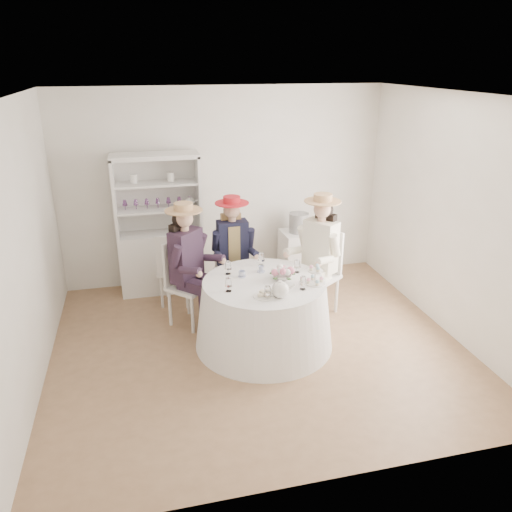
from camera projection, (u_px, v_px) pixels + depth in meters
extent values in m
plane|color=#866343|center=(258.00, 345.00, 5.63)|extent=(4.50, 4.50, 0.00)
plane|color=white|center=(259.00, 95.00, 4.63)|extent=(4.50, 4.50, 0.00)
plane|color=silver|center=(224.00, 187.00, 6.94)|extent=(4.50, 0.00, 4.50)
plane|color=silver|center=(329.00, 327.00, 3.32)|extent=(4.50, 0.00, 4.50)
plane|color=silver|center=(24.00, 251.00, 4.64)|extent=(0.00, 4.50, 4.50)
plane|color=silver|center=(452.00, 217.00, 5.62)|extent=(0.00, 4.50, 4.50)
cone|color=white|center=(264.00, 314.00, 5.54)|extent=(1.54, 1.54, 0.75)
cylinder|color=white|center=(264.00, 282.00, 5.40)|extent=(1.34, 1.34, 0.02)
cube|color=silver|center=(162.00, 261.00, 6.85)|extent=(1.14, 0.48, 0.84)
cube|color=silver|center=(156.00, 192.00, 6.68)|extent=(1.12, 0.10, 1.03)
cube|color=silver|center=(154.00, 156.00, 6.32)|extent=(1.14, 0.48, 0.06)
cube|color=silver|center=(114.00, 198.00, 6.39)|extent=(0.06, 0.42, 1.03)
cube|color=silver|center=(198.00, 193.00, 6.63)|extent=(0.06, 0.42, 1.03)
cube|color=silver|center=(158.00, 209.00, 6.58)|extent=(1.06, 0.43, 0.03)
cube|color=silver|center=(156.00, 183.00, 6.45)|extent=(1.06, 0.43, 0.03)
sphere|color=white|center=(190.00, 202.00, 6.64)|extent=(0.13, 0.13, 0.13)
cube|color=silver|center=(298.00, 256.00, 7.21)|extent=(0.49, 0.49, 0.72)
cylinder|color=black|center=(299.00, 223.00, 7.02)|extent=(0.32, 0.32, 0.27)
cube|color=silver|center=(189.00, 287.00, 5.94)|extent=(0.61, 0.61, 0.04)
cylinder|color=silver|center=(192.00, 315.00, 5.81)|extent=(0.04, 0.04, 0.47)
cylinder|color=silver|center=(210.00, 303.00, 6.08)|extent=(0.04, 0.04, 0.47)
cylinder|color=silver|center=(170.00, 308.00, 5.98)|extent=(0.04, 0.04, 0.47)
cylinder|color=silver|center=(188.00, 297.00, 6.25)|extent=(0.04, 0.04, 0.47)
cube|color=silver|center=(175.00, 261.00, 5.93)|extent=(0.31, 0.31, 0.54)
cube|color=black|center=(186.00, 256.00, 5.80)|extent=(0.43, 0.42, 0.62)
cube|color=black|center=(192.00, 286.00, 5.77)|extent=(0.36, 0.36, 0.13)
cylinder|color=black|center=(204.00, 314.00, 5.81)|extent=(0.11, 0.11, 0.49)
cylinder|color=black|center=(176.00, 256.00, 5.58)|extent=(0.20, 0.20, 0.30)
cube|color=black|center=(203.00, 280.00, 5.92)|extent=(0.36, 0.36, 0.13)
cylinder|color=black|center=(214.00, 307.00, 5.96)|extent=(0.11, 0.11, 0.49)
cylinder|color=black|center=(201.00, 245.00, 5.93)|extent=(0.20, 0.20, 0.30)
cylinder|color=#D8A889|center=(185.00, 229.00, 5.68)|extent=(0.10, 0.10, 0.09)
sphere|color=#D8A889|center=(184.00, 219.00, 5.63)|extent=(0.20, 0.20, 0.20)
sphere|color=black|center=(181.00, 219.00, 5.66)|extent=(0.20, 0.20, 0.20)
cube|color=black|center=(180.00, 240.00, 5.78)|extent=(0.24, 0.24, 0.41)
cylinder|color=tan|center=(184.00, 210.00, 5.60)|extent=(0.43, 0.43, 0.01)
cylinder|color=tan|center=(183.00, 207.00, 5.58)|extent=(0.21, 0.21, 0.09)
cube|color=silver|center=(233.00, 273.00, 6.37)|extent=(0.43, 0.43, 0.04)
cylinder|color=silver|center=(224.00, 297.00, 6.27)|extent=(0.04, 0.04, 0.46)
cylinder|color=silver|center=(249.00, 294.00, 6.35)|extent=(0.04, 0.04, 0.46)
cylinder|color=silver|center=(219.00, 286.00, 6.57)|extent=(0.04, 0.04, 0.46)
cylinder|color=silver|center=(243.00, 283.00, 6.65)|extent=(0.04, 0.04, 0.46)
cube|color=silver|center=(230.00, 247.00, 6.43)|extent=(0.40, 0.04, 0.52)
cube|color=black|center=(233.00, 244.00, 6.25)|extent=(0.38, 0.22, 0.60)
cube|color=tan|center=(233.00, 244.00, 6.25)|extent=(0.15, 0.23, 0.52)
cube|color=black|center=(228.00, 271.00, 6.20)|extent=(0.14, 0.36, 0.12)
cylinder|color=black|center=(231.00, 299.00, 6.19)|extent=(0.10, 0.10, 0.48)
cylinder|color=black|center=(216.00, 241.00, 6.13)|extent=(0.10, 0.18, 0.29)
cube|color=black|center=(243.00, 270.00, 6.25)|extent=(0.14, 0.36, 0.12)
cylinder|color=black|center=(246.00, 297.00, 6.23)|extent=(0.10, 0.10, 0.48)
cylinder|color=black|center=(250.00, 238.00, 6.23)|extent=(0.10, 0.18, 0.29)
cylinder|color=#D8A889|center=(232.00, 219.00, 6.13)|extent=(0.09, 0.09, 0.08)
sphere|color=#D8A889|center=(232.00, 210.00, 6.08)|extent=(0.20, 0.20, 0.20)
sphere|color=tan|center=(231.00, 211.00, 6.13)|extent=(0.20, 0.20, 0.20)
cube|color=tan|center=(231.00, 229.00, 6.25)|extent=(0.25, 0.09, 0.40)
cylinder|color=red|center=(232.00, 203.00, 6.05)|extent=(0.42, 0.42, 0.01)
cylinder|color=red|center=(232.00, 200.00, 6.03)|extent=(0.21, 0.21, 0.08)
cube|color=silver|center=(318.00, 277.00, 6.18)|extent=(0.61, 0.61, 0.04)
cylinder|color=silver|center=(297.00, 296.00, 6.26)|extent=(0.04, 0.04, 0.48)
cylinder|color=silver|center=(320.00, 304.00, 6.04)|extent=(0.04, 0.04, 0.48)
cylinder|color=silver|center=(314.00, 287.00, 6.50)|extent=(0.04, 0.04, 0.48)
cylinder|color=silver|center=(336.00, 295.00, 6.29)|extent=(0.04, 0.04, 0.48)
cube|color=silver|center=(328.00, 250.00, 6.21)|extent=(0.27, 0.36, 0.55)
cube|color=white|center=(320.00, 246.00, 6.05)|extent=(0.41, 0.45, 0.64)
cube|color=white|center=(305.00, 272.00, 6.12)|extent=(0.39, 0.33, 0.13)
cylinder|color=white|center=(297.00, 300.00, 6.13)|extent=(0.11, 0.11, 0.50)
cylinder|color=white|center=(303.00, 237.00, 6.13)|extent=(0.21, 0.19, 0.30)
cube|color=white|center=(319.00, 276.00, 6.00)|extent=(0.39, 0.33, 0.13)
cylinder|color=white|center=(310.00, 305.00, 6.01)|extent=(0.11, 0.11, 0.50)
cylinder|color=white|center=(335.00, 245.00, 5.85)|extent=(0.21, 0.19, 0.30)
cylinder|color=#D8A889|center=(322.00, 219.00, 5.92)|extent=(0.10, 0.10, 0.09)
sphere|color=#D8A889|center=(322.00, 209.00, 5.88)|extent=(0.21, 0.21, 0.21)
sphere|color=black|center=(325.00, 210.00, 5.92)|extent=(0.21, 0.21, 0.21)
cube|color=black|center=(325.00, 230.00, 6.04)|extent=(0.22, 0.27, 0.42)
cylinder|color=tan|center=(323.00, 201.00, 5.84)|extent=(0.44, 0.44, 0.01)
cylinder|color=tan|center=(323.00, 198.00, 5.82)|extent=(0.22, 0.22, 0.09)
cube|color=silver|center=(176.00, 270.00, 6.46)|extent=(0.50, 0.50, 0.04)
cylinder|color=silver|center=(191.00, 282.00, 6.70)|extent=(0.04, 0.04, 0.45)
cylinder|color=silver|center=(167.00, 281.00, 6.71)|extent=(0.04, 0.04, 0.45)
cylinder|color=silver|center=(187.00, 292.00, 6.39)|extent=(0.04, 0.04, 0.45)
cylinder|color=silver|center=(162.00, 292.00, 6.40)|extent=(0.04, 0.04, 0.45)
cube|color=silver|center=(172.00, 256.00, 6.19)|extent=(0.38, 0.13, 0.51)
imported|color=white|center=(242.00, 274.00, 5.50)|extent=(0.10, 0.10, 0.06)
imported|color=white|center=(261.00, 269.00, 5.63)|extent=(0.07, 0.07, 0.06)
imported|color=white|center=(281.00, 270.00, 5.58)|extent=(0.11, 0.11, 0.08)
imported|color=white|center=(282.00, 277.00, 5.44)|extent=(0.26, 0.26, 0.05)
sphere|color=pink|center=(288.00, 271.00, 5.42)|extent=(0.07, 0.07, 0.07)
sphere|color=white|center=(286.00, 270.00, 5.45)|extent=(0.07, 0.07, 0.07)
sphere|color=pink|center=(283.00, 269.00, 5.47)|extent=(0.07, 0.07, 0.07)
sphere|color=white|center=(280.00, 269.00, 5.46)|extent=(0.07, 0.07, 0.07)
sphere|color=pink|center=(278.00, 270.00, 5.44)|extent=(0.07, 0.07, 0.07)
sphere|color=white|center=(277.00, 271.00, 5.41)|extent=(0.07, 0.07, 0.07)
sphere|color=pink|center=(277.00, 273.00, 5.38)|extent=(0.07, 0.07, 0.07)
sphere|color=white|center=(280.00, 273.00, 5.36)|extent=(0.07, 0.07, 0.07)
sphere|color=pink|center=(283.00, 274.00, 5.35)|extent=(0.07, 0.07, 0.07)
sphere|color=white|center=(286.00, 273.00, 5.36)|extent=(0.07, 0.07, 0.07)
sphere|color=pink|center=(288.00, 272.00, 5.39)|extent=(0.07, 0.07, 0.07)
sphere|color=white|center=(280.00, 290.00, 5.02)|extent=(0.18, 0.18, 0.18)
cylinder|color=white|center=(290.00, 288.00, 5.04)|extent=(0.10, 0.03, 0.08)
cylinder|color=white|center=(280.00, 282.00, 4.99)|extent=(0.04, 0.04, 0.02)
cylinder|color=white|center=(265.00, 296.00, 5.06)|extent=(0.24, 0.24, 0.01)
cube|color=beige|center=(261.00, 295.00, 5.02)|extent=(0.05, 0.04, 0.03)
cube|color=beige|center=(265.00, 293.00, 5.04)|extent=(0.06, 0.05, 0.03)
cube|color=beige|center=(268.00, 293.00, 5.07)|extent=(0.07, 0.06, 0.03)
cube|color=beige|center=(262.00, 291.00, 5.07)|extent=(0.06, 0.06, 0.03)
cube|color=beige|center=(268.00, 295.00, 5.02)|extent=(0.06, 0.07, 0.03)
cylinder|color=white|center=(315.00, 283.00, 5.35)|extent=(0.22, 0.22, 0.01)
cylinder|color=white|center=(315.00, 277.00, 5.32)|extent=(0.02, 0.02, 0.15)
cylinder|color=white|center=(315.00, 271.00, 5.29)|extent=(0.16, 0.16, 0.01)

